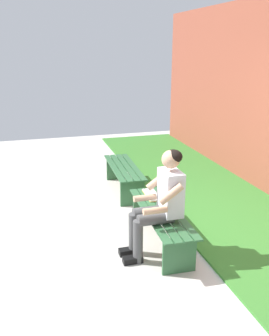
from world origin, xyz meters
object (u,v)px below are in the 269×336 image
object	(u,v)px
apple	(163,202)
book_open	(152,195)
bench_far	(124,173)
bench_near	(161,219)
person_seated	(160,200)

from	to	relation	value
apple	book_open	world-z (taller)	apple
apple	bench_far	bearing A→B (deg)	2.65
bench_near	apple	xyz separation A→B (m)	(0.15, -0.07, 0.15)
bench_near	bench_far	bearing A→B (deg)	-0.00
bench_far	person_seated	distance (m)	2.03
person_seated	book_open	world-z (taller)	person_seated
bench_near	apple	size ratio (longest dim) A/B	18.26
book_open	person_seated	bearing A→B (deg)	170.93
person_seated	apple	world-z (taller)	person_seated
bench_near	apple	bearing A→B (deg)	-26.56
bench_far	person_seated	world-z (taller)	person_seated
person_seated	apple	xyz separation A→B (m)	(0.38, -0.17, -0.20)
bench_near	person_seated	distance (m)	0.43
person_seated	book_open	bearing A→B (deg)	-11.27
bench_near	book_open	xyz separation A→B (m)	(0.47, -0.04, 0.12)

